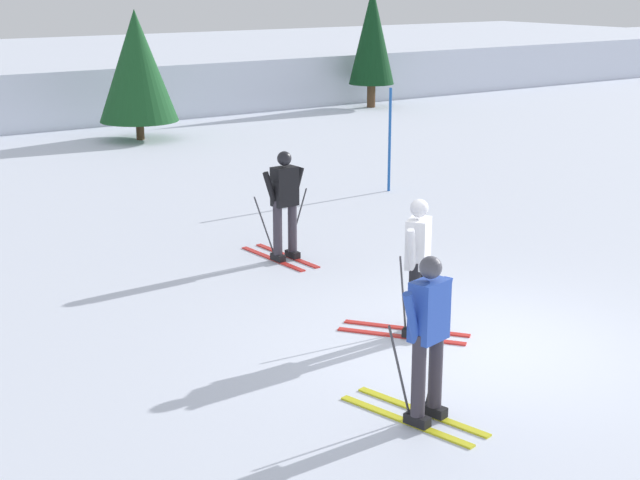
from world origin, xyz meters
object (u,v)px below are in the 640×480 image
skier_white (417,263)px  trail_marker_pole (390,140)px  skier_blue (428,335)px  skier_black (284,203)px  conifer_far_centre (372,36)px  conifer_far_left (137,66)px

skier_white → trail_marker_pole: trail_marker_pole is taller
skier_blue → skier_black: bearing=72.0°
skier_black → conifer_far_centre: conifer_far_centre is taller
skier_blue → trail_marker_pole: trail_marker_pole is taller
trail_marker_pole → conifer_far_centre: 12.76m
trail_marker_pole → conifer_far_left: (-1.66, 8.68, 0.91)m
conifer_far_left → conifer_far_centre: 9.19m
skier_white → trail_marker_pole: size_ratio=0.82×
skier_black → conifer_far_left: bearing=77.0°
skier_black → skier_white: (-0.35, -3.56, 0.00)m
skier_blue → skier_black: size_ratio=1.00×
skier_blue → skier_white: size_ratio=1.00×
skier_black → trail_marker_pole: 5.23m
conifer_far_left → skier_white: bearing=-101.3°
skier_white → conifer_far_centre: bearing=54.4°
conifer_far_centre → skier_white: bearing=-125.6°
trail_marker_pole → conifer_far_centre: size_ratio=0.53×
trail_marker_pole → conifer_far_left: bearing=100.9°
skier_white → conifer_far_left: 15.49m
skier_blue → conifer_far_centre: (13.46, 18.67, 1.44)m
skier_blue → conifer_far_left: 17.61m
skier_black → trail_marker_pole: (4.34, 2.92, 0.14)m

